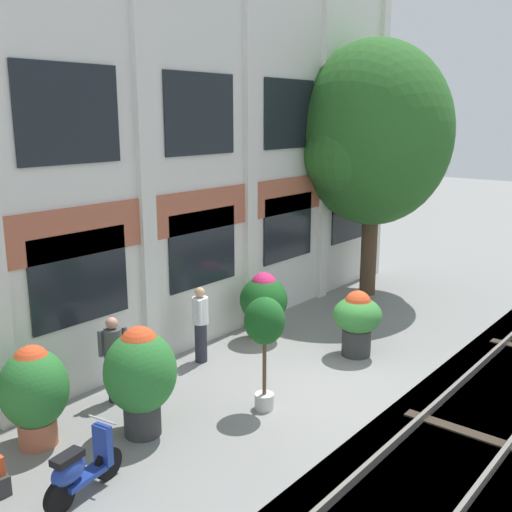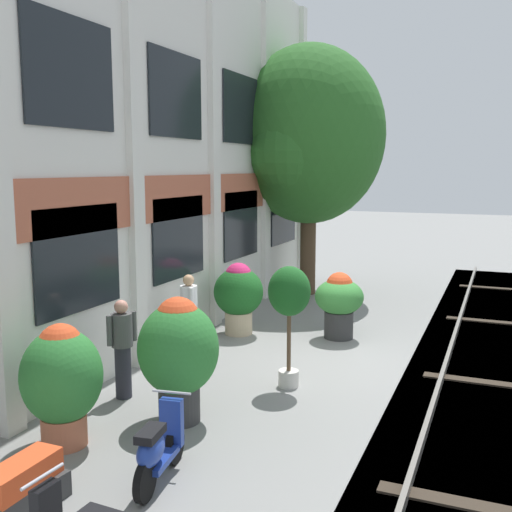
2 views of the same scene
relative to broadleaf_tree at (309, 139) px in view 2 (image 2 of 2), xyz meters
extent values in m
plane|color=gray|center=(-5.84, -2.07, -4.50)|extent=(80.00, 80.00, 0.00)
cube|color=silver|center=(-5.84, 1.25, -0.15)|extent=(15.98, 0.50, 8.70)
cube|color=#AD5B42|center=(-5.84, 0.98, -1.40)|extent=(15.98, 0.06, 0.90)
cube|color=silver|center=(-7.44, 0.94, -0.15)|extent=(0.36, 0.16, 8.70)
cube|color=silver|center=(-4.24, 0.94, -0.15)|extent=(0.36, 0.16, 8.70)
cube|color=silver|center=(-1.04, 0.94, -0.15)|extent=(0.36, 0.16, 8.70)
cube|color=silver|center=(2.15, 0.94, -0.15)|extent=(0.36, 0.16, 8.70)
cube|color=black|center=(-9.03, 0.97, -2.25)|extent=(2.05, 0.04, 1.70)
cube|color=black|center=(-5.84, 0.97, -2.25)|extent=(2.05, 0.04, 1.70)
cube|color=black|center=(-2.64, 0.97, -2.25)|extent=(2.05, 0.04, 1.70)
cube|color=black|center=(0.55, 0.97, -2.25)|extent=(2.05, 0.04, 1.70)
cube|color=black|center=(-9.03, 0.97, 0.65)|extent=(2.05, 0.04, 1.70)
cube|color=black|center=(-5.84, 0.97, 0.65)|extent=(2.05, 0.04, 1.70)
cube|color=black|center=(-2.64, 0.97, 0.65)|extent=(2.05, 0.04, 1.70)
cube|color=black|center=(0.55, 0.97, 0.65)|extent=(2.05, 0.04, 1.70)
cube|color=#423F3A|center=(-5.84, -5.15, -4.64)|extent=(23.98, 2.80, 0.28)
cube|color=slate|center=(-5.84, -4.43, -4.43)|extent=(23.98, 0.07, 0.15)
cube|color=#382D23|center=(-10.12, -5.15, -4.49)|extent=(0.24, 2.10, 0.03)
cube|color=#382D23|center=(-5.98, -5.15, -4.49)|extent=(0.24, 2.10, 0.03)
cube|color=#382D23|center=(-1.51, -5.15, -4.49)|extent=(0.24, 2.10, 0.03)
cube|color=#382D23|center=(2.89, -5.15, -4.49)|extent=(0.24, 2.10, 0.03)
cylinder|color=#4C3826|center=(0.00, 0.00, -2.88)|extent=(0.46, 0.46, 3.23)
ellipsoid|color=#286023|center=(0.00, 0.00, 0.13)|extent=(4.31, 4.31, 5.07)
sphere|color=#286023|center=(-1.08, 0.20, -0.38)|extent=(2.37, 2.37, 2.37)
sphere|color=#286023|center=(1.08, -0.20, -0.38)|extent=(2.37, 2.37, 2.37)
cylinder|color=#333333|center=(-9.38, -1.03, -4.24)|extent=(0.61, 0.61, 0.53)
ellipsoid|color=#2D7A33|center=(-9.38, -1.03, -3.40)|extent=(1.18, 1.18, 1.36)
sphere|color=#E04C23|center=(-9.38, -1.03, -2.96)|extent=(0.65, 0.65, 0.65)
cube|color=#333333|center=(-12.09, -0.63, -4.35)|extent=(1.05, 0.53, 0.30)
cube|color=#E04C23|center=(-12.09, -0.63, -4.07)|extent=(0.91, 0.37, 0.28)
cylinder|color=#B76647|center=(-10.65, 0.02, -4.29)|extent=(0.60, 0.60, 0.42)
ellipsoid|color=#2D7A33|center=(-10.65, 0.02, -3.53)|extent=(1.08, 1.08, 1.28)
sphere|color=#E04C23|center=(-10.65, 0.02, -3.12)|extent=(0.59, 0.59, 0.59)
cylinder|color=beige|center=(-7.43, -2.04, -4.36)|extent=(0.35, 0.35, 0.28)
cylinder|color=brown|center=(-7.43, -2.04, -3.61)|extent=(0.07, 0.07, 1.21)
ellipsoid|color=#19561E|center=(-7.43, -2.04, -2.84)|extent=(0.72, 0.72, 0.84)
cylinder|color=#333333|center=(-4.23, -2.07, -4.20)|extent=(0.63, 0.63, 0.59)
ellipsoid|color=#388438|center=(-4.23, -2.07, -3.58)|extent=(1.06, 1.06, 0.77)
sphere|color=#E04C23|center=(-4.23, -2.07, -3.33)|extent=(0.58, 0.58, 0.58)
cylinder|color=tan|center=(-4.77, 0.09, -4.25)|extent=(0.61, 0.61, 0.51)
ellipsoid|color=#19561E|center=(-4.77, 0.09, -3.54)|extent=(1.11, 1.11, 1.08)
sphere|color=#DB2866|center=(-4.77, 0.09, -3.19)|extent=(0.61, 0.61, 0.61)
cylinder|color=black|center=(-10.52, -1.61, -4.26)|extent=(0.49, 0.16, 0.48)
cylinder|color=black|center=(-11.41, -1.75, -4.26)|extent=(0.49, 0.16, 0.48)
cube|color=navy|center=(-10.97, -1.68, -4.22)|extent=(0.71, 0.34, 0.08)
ellipsoid|color=navy|center=(-11.23, -1.72, -3.98)|extent=(0.59, 0.34, 0.36)
cube|color=black|center=(-11.23, -1.72, -3.78)|extent=(0.47, 0.29, 0.10)
cube|color=navy|center=(-10.60, -1.62, -3.92)|extent=(0.16, 0.30, 0.60)
cylinder|color=#B7B7BF|center=(-10.58, -1.62, -3.54)|extent=(0.11, 0.50, 0.03)
cylinder|color=#B7B7BF|center=(-12.79, -1.59, -3.54)|extent=(0.50, 0.05, 0.03)
cylinder|color=#282833|center=(-8.93, 0.27, -4.07)|extent=(0.26, 0.26, 0.86)
cylinder|color=#4C4C4C|center=(-8.93, 0.27, -3.37)|extent=(0.34, 0.34, 0.54)
sphere|color=tan|center=(-8.93, 0.27, -2.99)|extent=(0.22, 0.22, 0.22)
cylinder|color=#4C4C4C|center=(-9.12, 0.37, -3.34)|extent=(0.09, 0.09, 0.49)
cylinder|color=#4C4C4C|center=(-8.73, 0.18, -3.34)|extent=(0.09, 0.09, 0.49)
cylinder|color=#282833|center=(-6.63, 0.32, -4.07)|extent=(0.26, 0.26, 0.86)
cylinder|color=silver|center=(-6.63, 0.32, -3.36)|extent=(0.34, 0.34, 0.57)
sphere|color=tan|center=(-6.63, 0.32, -2.97)|extent=(0.22, 0.22, 0.22)
cylinder|color=silver|center=(-6.79, 0.18, -3.33)|extent=(0.09, 0.09, 0.51)
cylinder|color=silver|center=(-6.46, 0.47, -3.33)|extent=(0.09, 0.09, 0.51)
camera|label=1|loc=(-15.14, -8.13, 0.65)|focal=42.00mm
camera|label=2|loc=(-16.68, -5.28, -0.80)|focal=42.00mm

